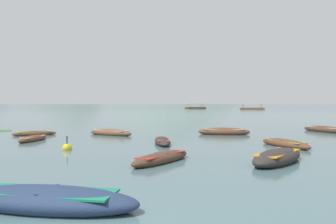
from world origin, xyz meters
name	(u,v)px	position (x,y,z in m)	size (l,w,h in m)	color
ground_plane	(172,104)	(0.00, 1500.00, 0.00)	(6000.00, 6000.00, 0.00)	slate
mountain_1	(73,91)	(-776.68, 2582.59, 96.78)	(782.66, 782.66, 193.56)	#56665B
mountain_2	(167,82)	(-33.03, 2165.56, 143.96)	(1005.30, 1005.30, 287.92)	slate
rowboat_0	(162,158)	(1.56, 8.80, 0.17)	(2.93, 3.87, 0.54)	#4C3323
rowboat_1	(224,132)	(6.17, 21.35, 0.22)	(4.24, 1.75, 0.70)	brown
rowboat_2	(47,200)	(-0.97, 2.50, 0.21)	(4.76, 2.19, 0.67)	navy
rowboat_3	(324,130)	(15.38, 23.97, 0.20)	(2.78, 4.54, 0.65)	#4C3323
rowboat_5	(278,157)	(6.50, 8.75, 0.22)	(3.63, 4.17, 0.71)	#2D2826
rowboat_7	(110,133)	(-2.89, 20.74, 0.19)	(4.11, 3.01, 0.62)	brown
rowboat_8	(33,139)	(-7.31, 16.62, 0.15)	(1.24, 3.25, 0.47)	brown
rowboat_10	(35,133)	(-8.84, 20.52, 0.14)	(3.30, 2.34, 0.43)	brown
rowboat_11	(285,144)	(8.56, 13.92, 0.17)	(2.37, 3.98, 0.55)	brown
rowboat_12	(162,141)	(1.40, 15.25, 0.15)	(1.36, 3.86, 0.49)	#2D2826
ferry_0	(195,108)	(12.46, 146.37, 0.45)	(9.75, 6.79, 2.54)	brown
ferry_1	(252,108)	(33.57, 126.52, 0.45)	(9.62, 4.39, 2.54)	brown
mooring_buoy	(67,148)	(-3.66, 12.37, 0.11)	(0.50, 0.50, 0.91)	yellow
weed_patch_1	(332,130)	(16.86, 25.53, 0.00)	(2.45, 1.75, 0.14)	#38662D
weed_patch_4	(0,131)	(-13.58, 24.29, 0.00)	(2.17, 2.01, 0.14)	#38662D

